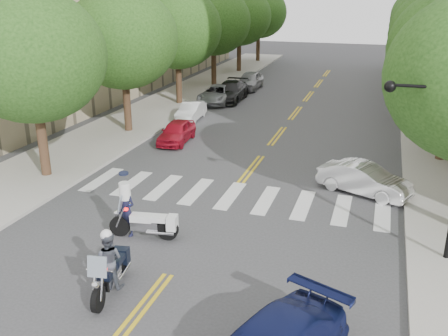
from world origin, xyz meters
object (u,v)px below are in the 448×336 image
at_px(motorcycle_police, 110,264).
at_px(officer_standing, 126,210).
at_px(convertible, 364,179).
at_px(motorcycle_parked, 150,224).

distance_m(motorcycle_police, officer_standing, 3.50).
bearing_deg(motorcycle_police, convertible, -133.08).
bearing_deg(officer_standing, motorcycle_parked, 13.69).
distance_m(officer_standing, convertible, 10.15).
height_order(motorcycle_parked, convertible, motorcycle_parked).
bearing_deg(motorcycle_parked, officer_standing, 82.95).
xyz_separation_m(motorcycle_police, convertible, (6.57, 9.78, -0.24)).
relative_size(motorcycle_police, convertible, 0.62).
relative_size(motorcycle_parked, convertible, 0.63).
height_order(motorcycle_police, officer_standing, motorcycle_police).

